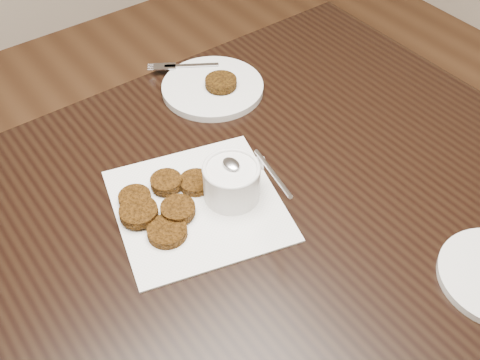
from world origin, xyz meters
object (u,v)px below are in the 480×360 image
napkin (198,205)px  sauce_ramekin (231,167)px  plate_with_patty (213,85)px  table (212,343)px

napkin → sauce_ramekin: size_ratio=2.04×
napkin → plate_with_patty: size_ratio=1.29×
table → plate_with_patty: size_ratio=6.36×
table → sauce_ramekin: bearing=21.1°
napkin → sauce_ramekin: 0.09m
sauce_ramekin → plate_with_patty: sauce_ramekin is taller
table → plate_with_patty: 0.54m
table → napkin: size_ratio=4.92×
table → sauce_ramekin: sauce_ramekin is taller
napkin → sauce_ramekin: bearing=-15.8°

